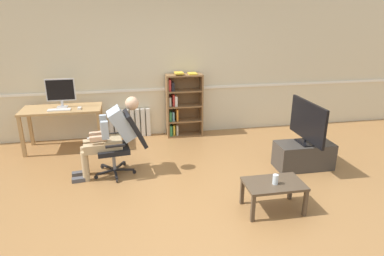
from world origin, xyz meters
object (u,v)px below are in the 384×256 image
at_px(computer_mouse, 79,108).
at_px(person_seated, 111,134).
at_px(radiator, 130,123).
at_px(tv_stand, 304,155).
at_px(office_chair, 123,141).
at_px(tv_screen, 308,122).
at_px(imac_monitor, 61,91).
at_px(bookshelf, 182,106).
at_px(coffee_table, 274,187).
at_px(computer_desk, 62,114).
at_px(keyboard, 59,110).
at_px(drinking_glass, 275,179).

bearing_deg(computer_mouse, person_seated, -62.55).
xyz_separation_m(radiator, tv_stand, (2.68, -1.92, -0.07)).
xyz_separation_m(office_chair, tv_screen, (2.79, -0.34, 0.24)).
height_order(imac_monitor, tv_screen, imac_monitor).
distance_m(bookshelf, coffee_table, 2.97).
relative_size(computer_desk, office_chair, 1.41).
height_order(bookshelf, radiator, bookshelf).
distance_m(keyboard, office_chair, 1.51).
height_order(computer_desk, tv_screen, tv_screen).
xyz_separation_m(computer_mouse, bookshelf, (1.86, 0.41, -0.16)).
xyz_separation_m(imac_monitor, person_seated, (0.88, -1.28, -0.40)).
relative_size(bookshelf, tv_screen, 1.32).
distance_m(imac_monitor, drinking_glass, 3.97).
distance_m(radiator, tv_stand, 3.30).
bearing_deg(person_seated, computer_desk, -150.96).
bearing_deg(keyboard, tv_screen, -19.78).
bearing_deg(coffee_table, keyboard, 139.84).
relative_size(keyboard, office_chair, 0.39).
xyz_separation_m(imac_monitor, coffee_table, (2.87, -2.65, -0.72)).
xyz_separation_m(bookshelf, radiator, (-1.02, 0.10, -0.33)).
bearing_deg(tv_screen, bookshelf, 41.14).
height_order(person_seated, tv_screen, person_seated).
xyz_separation_m(bookshelf, office_chair, (-1.12, -1.48, -0.09)).
bearing_deg(bookshelf, radiator, 174.56).
height_order(keyboard, radiator, keyboard).
xyz_separation_m(imac_monitor, computer_mouse, (0.31, -0.20, -0.27)).
distance_m(keyboard, bookshelf, 2.24).
distance_m(office_chair, drinking_glass, 2.31).
distance_m(office_chair, tv_screen, 2.82).
bearing_deg(computer_desk, tv_stand, -21.67).
distance_m(imac_monitor, tv_screen, 4.17).
distance_m(computer_desk, keyboard, 0.18).
bearing_deg(computer_mouse, coffee_table, -43.88).
bearing_deg(drinking_glass, coffee_table, 85.08).
bearing_deg(computer_mouse, tv_stand, -21.77).
xyz_separation_m(computer_desk, keyboard, (-0.01, -0.14, 0.11)).
height_order(computer_desk, keyboard, keyboard).
bearing_deg(keyboard, coffee_table, -40.16).
bearing_deg(radiator, imac_monitor, -164.82).
relative_size(bookshelf, drinking_glass, 10.23).
bearing_deg(tv_stand, coffee_table, -132.65).
height_order(bookshelf, person_seated, bookshelf).
xyz_separation_m(keyboard, drinking_glass, (2.88, -2.47, -0.33)).
xyz_separation_m(computer_desk, computer_mouse, (0.32, -0.12, 0.12)).
distance_m(tv_stand, tv_screen, 0.56).
bearing_deg(office_chair, bookshelf, 135.50).
height_order(computer_desk, person_seated, person_seated).
relative_size(tv_stand, drinking_glass, 7.14).
distance_m(computer_desk, imac_monitor, 0.40).
xyz_separation_m(bookshelf, person_seated, (-1.29, -1.50, 0.03)).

